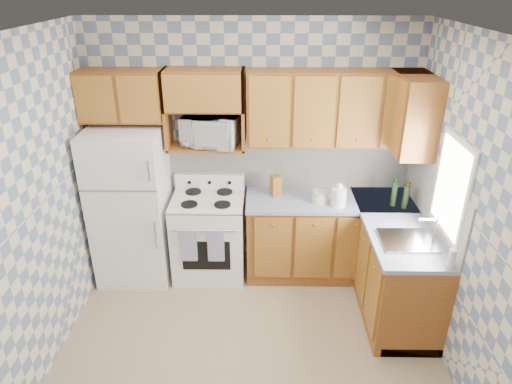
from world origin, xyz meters
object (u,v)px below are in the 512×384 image
electric_kettle (339,197)px  stove_body (209,237)px  refrigerator (132,206)px  microwave (211,131)px

electric_kettle → stove_body: bearing=173.8°
refrigerator → electric_kettle: bearing=-3.3°
refrigerator → electric_kettle: 2.17m
refrigerator → microwave: size_ratio=3.01×
stove_body → electric_kettle: bearing=-6.2°
stove_body → microwave: microwave is taller
stove_body → microwave: bearing=76.6°
stove_body → electric_kettle: size_ratio=4.58×
refrigerator → microwave: microwave is taller
refrigerator → stove_body: size_ratio=1.87×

